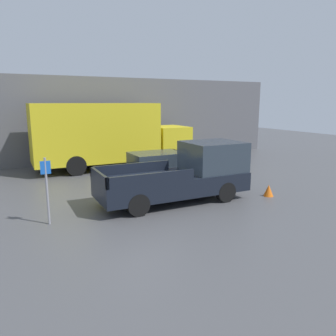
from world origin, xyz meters
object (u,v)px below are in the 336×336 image
at_px(car, 155,168).
at_px(delivery_truck, 107,134).
at_px(parking_sign, 47,187).
at_px(traffic_cone, 269,190).
at_px(pickup_truck, 186,174).

height_order(car, delivery_truck, delivery_truck).
xyz_separation_m(parking_sign, traffic_cone, (8.31, -0.68, -0.96)).
bearing_deg(parking_sign, car, 32.91).
relative_size(car, traffic_cone, 9.02).
xyz_separation_m(car, parking_sign, (-5.06, -3.27, 0.44)).
bearing_deg(car, traffic_cone, -50.54).
relative_size(car, parking_sign, 2.01).
bearing_deg(pickup_truck, parking_sign, -175.67).
bearing_deg(pickup_truck, car, 91.02).
distance_m(delivery_truck, parking_sign, 8.85).
distance_m(parking_sign, traffic_cone, 8.40).
bearing_deg(delivery_truck, parking_sign, -117.98).
height_order(pickup_truck, car, pickup_truck).
bearing_deg(traffic_cone, car, 129.46).
bearing_deg(traffic_cone, pickup_truck, 161.53).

